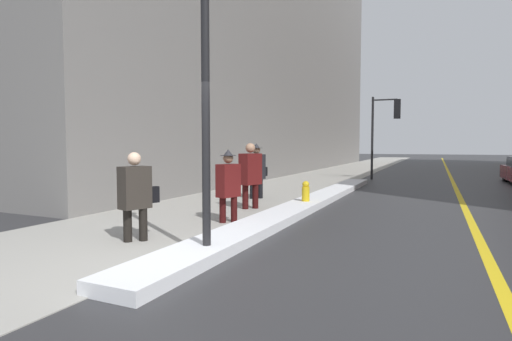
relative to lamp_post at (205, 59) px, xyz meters
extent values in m
plane|color=#2D2D30|center=(-0.31, -0.71, -2.82)|extent=(160.00, 160.00, 0.00)
cube|color=#9E9B93|center=(-2.31, 14.29, -2.82)|extent=(4.00, 80.00, 0.01)
cube|color=gold|center=(3.69, 14.29, -2.82)|extent=(0.16, 80.00, 0.00)
cube|color=white|center=(-0.07, 5.34, -2.74)|extent=(0.80, 14.43, 0.17)
cube|color=slate|center=(-7.31, 19.29, 6.48)|extent=(6.00, 36.00, 18.61)
cylinder|color=black|center=(0.00, 0.00, -0.59)|extent=(0.12, 0.12, 4.47)
cylinder|color=black|center=(0.17, 14.86, -0.86)|extent=(0.11, 0.11, 3.93)
cylinder|color=black|center=(0.72, 14.90, 0.96)|extent=(1.10, 0.14, 0.07)
cube|color=black|center=(1.27, 14.93, 0.51)|extent=(0.31, 0.22, 0.90)
sphere|color=red|center=(1.26, 15.05, 0.80)|extent=(0.19, 0.19, 0.19)
sphere|color=orange|center=(1.26, 15.05, 0.51)|extent=(0.19, 0.19, 0.19)
sphere|color=green|center=(1.26, 15.05, 0.22)|extent=(0.19, 0.19, 0.19)
cylinder|color=black|center=(-1.47, 0.38, -2.42)|extent=(0.14, 0.14, 0.80)
cylinder|color=black|center=(-1.65, 0.21, -2.42)|extent=(0.14, 0.14, 0.80)
cube|color=#2D2823|center=(-1.56, 0.29, -1.91)|extent=(0.42, 0.55, 0.70)
sphere|color=beige|center=(-1.56, 0.29, -1.43)|extent=(0.22, 0.22, 0.22)
cube|color=black|center=(-1.46, 0.62, -2.06)|extent=(0.16, 0.24, 0.28)
cylinder|color=#340C0C|center=(-0.85, 2.48, -2.43)|extent=(0.14, 0.14, 0.78)
cylinder|color=#340C0C|center=(-1.02, 2.31, -2.43)|extent=(0.14, 0.14, 0.78)
cube|color=#561414|center=(-0.93, 2.39, -1.94)|extent=(0.40, 0.53, 0.68)
sphere|color=#8C664C|center=(-0.93, 2.39, -1.47)|extent=(0.21, 0.21, 0.21)
cylinder|color=#28282D|center=(-0.93, 2.39, -1.42)|extent=(0.33, 0.33, 0.01)
cone|color=#28282D|center=(-0.93, 2.39, -1.35)|extent=(0.20, 0.20, 0.13)
cylinder|color=#340C0C|center=(-1.20, 4.33, -2.37)|extent=(0.16, 0.16, 0.90)
cylinder|color=#340C0C|center=(-1.38, 4.13, -2.37)|extent=(0.16, 0.16, 0.90)
cube|color=#561414|center=(-1.29, 4.23, -1.80)|extent=(0.47, 0.61, 0.78)
sphere|color=tan|center=(-1.29, 4.23, -1.27)|extent=(0.24, 0.24, 0.24)
cylinder|color=black|center=(-1.87, 6.18, -2.40)|extent=(0.15, 0.15, 0.86)
cylinder|color=black|center=(-2.06, 6.00, -2.40)|extent=(0.15, 0.15, 0.86)
cube|color=black|center=(-1.96, 6.09, -1.85)|extent=(0.44, 0.58, 0.75)
sphere|color=#8C664C|center=(-1.96, 6.09, -1.34)|extent=(0.23, 0.23, 0.23)
cylinder|color=#28282D|center=(-1.96, 6.09, -1.28)|extent=(0.36, 0.36, 0.01)
cone|color=#28282D|center=(-1.96, 6.09, -1.21)|extent=(0.22, 0.22, 0.14)
cube|color=black|center=(-1.86, 6.43, -2.01)|extent=(0.16, 0.24, 0.28)
cylinder|color=black|center=(5.89, 16.25, -2.51)|extent=(0.22, 0.63, 0.63)
cylinder|color=gold|center=(-0.07, 5.01, -2.55)|extent=(0.20, 0.20, 0.55)
sphere|color=gold|center=(-0.07, 5.01, -2.21)|extent=(0.18, 0.18, 0.18)
camera|label=1|loc=(2.99, -4.87, -1.22)|focal=28.00mm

